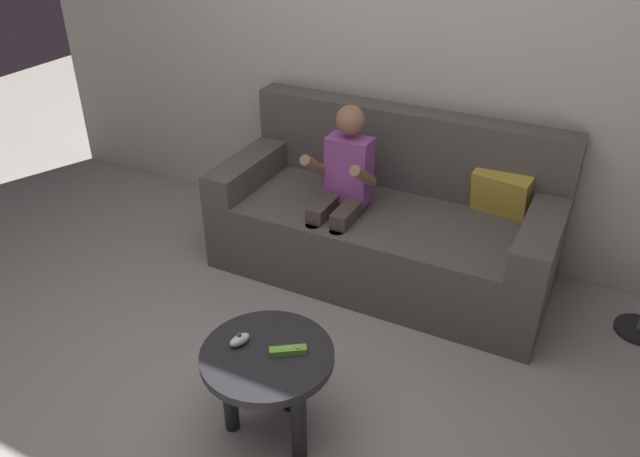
# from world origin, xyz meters

# --- Properties ---
(ground_plane) EXTENTS (9.92, 9.92, 0.00)m
(ground_plane) POSITION_xyz_m (0.00, 0.00, 0.00)
(ground_plane) COLOR #9E998E
(wall_back) EXTENTS (4.96, 0.05, 2.50)m
(wall_back) POSITION_xyz_m (0.00, 1.90, 1.25)
(wall_back) COLOR beige
(wall_back) RESTS_ON ground
(couch) EXTENTS (1.82, 0.80, 0.87)m
(couch) POSITION_xyz_m (0.14, 1.51, 0.30)
(couch) COLOR #56514C
(couch) RESTS_ON ground
(person_seated_on_couch) EXTENTS (0.33, 0.40, 0.97)m
(person_seated_on_couch) POSITION_xyz_m (-0.06, 1.33, 0.55)
(person_seated_on_couch) COLOR #4C4238
(person_seated_on_couch) RESTS_ON ground
(coffee_table) EXTENTS (0.51, 0.51, 0.43)m
(coffee_table) POSITION_xyz_m (0.18, 0.18, 0.35)
(coffee_table) COLOR #232326
(coffee_table) RESTS_ON ground
(game_remote_lime_near_edge) EXTENTS (0.14, 0.11, 0.03)m
(game_remote_lime_near_edge) POSITION_xyz_m (0.25, 0.20, 0.45)
(game_remote_lime_near_edge) COLOR #72C638
(game_remote_lime_near_edge) RESTS_ON coffee_table
(nunchuk_white) EXTENTS (0.07, 0.10, 0.05)m
(nunchuk_white) POSITION_xyz_m (0.06, 0.17, 0.45)
(nunchuk_white) COLOR white
(nunchuk_white) RESTS_ON coffee_table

